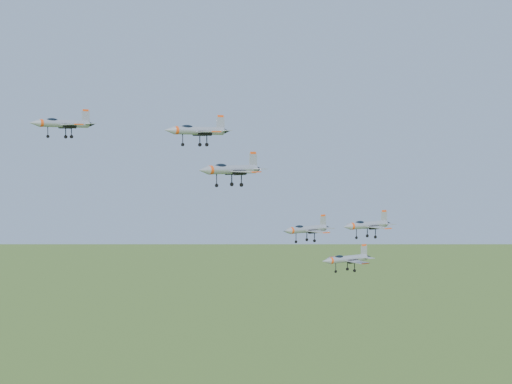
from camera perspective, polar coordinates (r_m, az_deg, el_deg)
name	(u,v)px	position (r m, az deg, el deg)	size (l,w,h in m)	color
jet_lead	(62,123)	(124.85, -15.25, 5.32)	(11.88, 10.04, 3.21)	#9599A0
jet_left_high	(197,130)	(117.29, -4.74, 4.93)	(12.47, 10.40, 3.33)	#9599A0
jet_right_high	(231,169)	(105.76, -2.05, 1.82)	(12.21, 10.35, 3.30)	#9599A0
jet_left_low	(306,229)	(132.06, 4.04, -2.97)	(11.61, 9.75, 3.12)	#9599A0
jet_right_low	(367,225)	(116.52, 8.87, -2.61)	(10.48, 8.73, 2.80)	#9599A0
jet_trail	(346,259)	(137.29, 7.25, -5.33)	(11.87, 9.82, 3.17)	#9599A0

